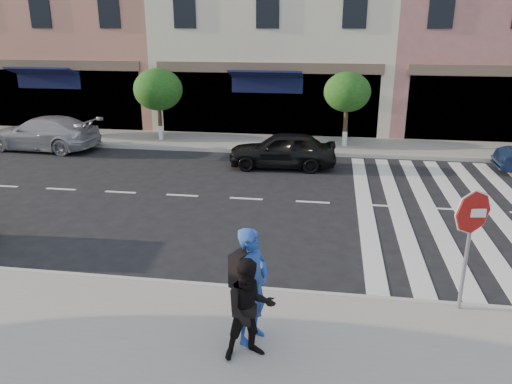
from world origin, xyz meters
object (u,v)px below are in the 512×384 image
at_px(photographer, 252,286).
at_px(car_far_mid, 282,150).
at_px(stop_sign, 471,223).
at_px(walker, 250,310).
at_px(car_far_left, 43,133).

distance_m(photographer, car_far_mid, 10.74).
distance_m(stop_sign, photographer, 3.89).
height_order(walker, car_far_left, walker).
height_order(photographer, walker, photographer).
distance_m(walker, car_far_mid, 11.18).
height_order(stop_sign, car_far_left, stop_sign).
relative_size(walker, car_far_mid, 0.42).
relative_size(photographer, car_far_left, 0.41).
xyz_separation_m(photographer, walker, (0.04, -0.44, -0.15)).
xyz_separation_m(walker, car_far_mid, (-0.65, 11.16, -0.31)).
relative_size(photographer, walker, 1.19).
distance_m(car_far_left, car_far_mid, 10.19).
xyz_separation_m(stop_sign, photographer, (-3.54, -1.45, -0.69)).
xyz_separation_m(photographer, car_far_left, (-10.73, 11.94, -0.43)).
bearing_deg(photographer, walker, -151.25).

